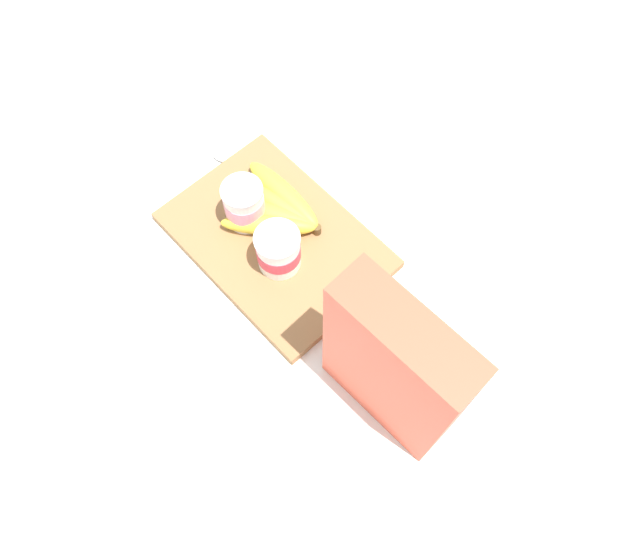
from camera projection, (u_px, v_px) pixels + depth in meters
The scene contains 7 objects.
ground_plane at pixel (276, 243), 1.06m from camera, with size 2.40×2.40×0.00m, color white.
cutting_board at pixel (276, 240), 1.05m from camera, with size 0.36×0.25×0.02m, color olive.
cereal_box at pixel (394, 368), 0.81m from camera, with size 0.20×0.07×0.29m, color #D85138.
yogurt_cup_front at pixel (278, 250), 0.99m from camera, with size 0.07×0.07×0.08m.
yogurt_cup_back at pixel (244, 204), 1.02m from camera, with size 0.07×0.07×0.09m.
banana_bunch at pixel (276, 208), 1.05m from camera, with size 0.18×0.14×0.04m.
spoon at pixel (210, 150), 1.14m from camera, with size 0.13×0.05×0.01m.
Camera 1 is at (-0.42, 0.29, 0.93)m, focal length 35.49 mm.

